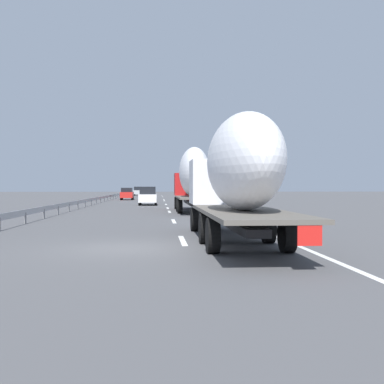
# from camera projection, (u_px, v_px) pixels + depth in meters

# --- Properties ---
(ground_plane) EXTENTS (260.00, 260.00, 0.00)m
(ground_plane) POSITION_uv_depth(u_px,v_px,m) (150.00, 204.00, 54.90)
(ground_plane) COLOR #4C4C4F
(lane_stripe_0) EXTENTS (3.20, 0.20, 0.01)m
(lane_stripe_0) POSITION_uv_depth(u_px,v_px,m) (183.00, 240.00, 17.13)
(lane_stripe_0) COLOR white
(lane_stripe_0) RESTS_ON ground_plane
(lane_stripe_1) EXTENTS (3.20, 0.20, 0.01)m
(lane_stripe_1) POSITION_uv_depth(u_px,v_px,m) (174.00, 221.00, 26.73)
(lane_stripe_1) COLOR white
(lane_stripe_1) RESTS_ON ground_plane
(lane_stripe_2) EXTENTS (3.20, 0.20, 0.01)m
(lane_stripe_2) POSITION_uv_depth(u_px,v_px,m) (169.00, 212.00, 36.87)
(lane_stripe_2) COLOR white
(lane_stripe_2) RESTS_ON ground_plane
(lane_stripe_3) EXTENTS (3.20, 0.20, 0.01)m
(lane_stripe_3) POSITION_uv_depth(u_px,v_px,m) (168.00, 208.00, 43.18)
(lane_stripe_3) COLOR white
(lane_stripe_3) RESTS_ON ground_plane
(lane_stripe_4) EXTENTS (3.20, 0.20, 0.01)m
(lane_stripe_4) POSITION_uv_depth(u_px,v_px,m) (166.00, 204.00, 52.26)
(lane_stripe_4) COLOR white
(lane_stripe_4) RESTS_ON ground_plane
(lane_stripe_5) EXTENTS (3.20, 0.20, 0.01)m
(lane_stripe_5) POSITION_uv_depth(u_px,v_px,m) (164.00, 200.00, 71.99)
(lane_stripe_5) COLOR white
(lane_stripe_5) RESTS_ON ground_plane
(lane_stripe_6) EXTENTS (3.20, 0.20, 0.01)m
(lane_stripe_6) POSITION_uv_depth(u_px,v_px,m) (164.00, 201.00, 65.58)
(lane_stripe_6) COLOR white
(lane_stripe_6) RESTS_ON ground_plane
(lane_stripe_7) EXTENTS (3.20, 0.20, 0.01)m
(lane_stripe_7) POSITION_uv_depth(u_px,v_px,m) (162.00, 197.00, 92.05)
(lane_stripe_7) COLOR white
(lane_stripe_7) RESTS_ON ground_plane
(lane_stripe_8) EXTENTS (3.20, 0.20, 0.01)m
(lane_stripe_8) POSITION_uv_depth(u_px,v_px,m) (162.00, 196.00, 102.87)
(lane_stripe_8) COLOR white
(lane_stripe_8) RESTS_ON ground_plane
(edge_line_right) EXTENTS (110.00, 0.20, 0.01)m
(edge_line_right) POSITION_uv_depth(u_px,v_px,m) (194.00, 202.00, 60.29)
(edge_line_right) COLOR white
(edge_line_right) RESTS_ON ground_plane
(truck_lead) EXTENTS (12.47, 2.55, 4.88)m
(truck_lead) POSITION_uv_depth(u_px,v_px,m) (193.00, 177.00, 36.56)
(truck_lead) COLOR #B21919
(truck_lead) RESTS_ON ground_plane
(truck_trailing) EXTENTS (12.77, 2.55, 4.24)m
(truck_trailing) POSITION_uv_depth(u_px,v_px,m) (237.00, 173.00, 16.26)
(truck_trailing) COLOR silver
(truck_trailing) RESTS_ON ground_plane
(car_white_van) EXTENTS (4.52, 1.87, 1.94)m
(car_white_van) POSITION_uv_depth(u_px,v_px,m) (148.00, 196.00, 50.20)
(car_white_van) COLOR white
(car_white_van) RESTS_ON ground_plane
(car_red_compact) EXTENTS (4.18, 1.81, 1.78)m
(car_red_compact) POSITION_uv_depth(u_px,v_px,m) (127.00, 194.00, 70.17)
(car_red_compact) COLOR red
(car_red_compact) RESTS_ON ground_plane
(car_silver_hatch) EXTENTS (4.55, 1.82, 1.96)m
(car_silver_hatch) POSITION_uv_depth(u_px,v_px,m) (138.00, 191.00, 105.20)
(car_silver_hatch) COLOR #ADB2B7
(car_silver_hatch) RESTS_ON ground_plane
(road_sign) EXTENTS (0.10, 0.90, 3.46)m
(road_sign) POSITION_uv_depth(u_px,v_px,m) (204.00, 183.00, 60.41)
(road_sign) COLOR gray
(road_sign) RESTS_ON ground_plane
(tree_0) EXTENTS (3.49, 3.49, 6.54)m
(tree_0) POSITION_uv_depth(u_px,v_px,m) (220.00, 174.00, 73.80)
(tree_0) COLOR #472D19
(tree_0) RESTS_ON ground_plane
(tree_1) EXTENTS (2.85, 2.85, 6.86)m
(tree_1) POSITION_uv_depth(u_px,v_px,m) (239.00, 168.00, 55.55)
(tree_1) COLOR #472D19
(tree_1) RESTS_ON ground_plane
(tree_2) EXTENTS (3.42, 3.42, 6.61)m
(tree_2) POSITION_uv_depth(u_px,v_px,m) (225.00, 173.00, 77.75)
(tree_2) COLOR #472D19
(tree_2) RESTS_ON ground_plane
(tree_3) EXTENTS (2.80, 2.80, 5.41)m
(tree_3) POSITION_uv_depth(u_px,v_px,m) (227.00, 178.00, 79.81)
(tree_3) COLOR #472D19
(tree_3) RESTS_ON ground_plane
(guardrail_median) EXTENTS (94.00, 0.10, 0.76)m
(guardrail_median) POSITION_uv_depth(u_px,v_px,m) (100.00, 198.00, 57.46)
(guardrail_median) COLOR #9EA0A5
(guardrail_median) RESTS_ON ground_plane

